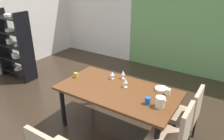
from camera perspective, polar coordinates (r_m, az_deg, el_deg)
The scene contains 15 objects.
ground_plane at distance 4.03m, azimuth -4.75°, elevation -11.86°, with size 6.24×5.59×0.02m, color #30241A.
back_panel_interior at distance 6.70m, azimuth -4.18°, elevation 14.85°, with size 2.38×0.10×2.55m, color silver.
garden_window_panel at distance 5.47m, azimuth 23.64°, elevation 10.84°, with size 3.86×0.10×2.55m, color #649554.
dining_table at distance 3.34m, azimuth 1.48°, elevation -6.31°, with size 1.81×0.97×0.74m.
chair_right_far at distance 3.35m, azimuth 18.87°, elevation -10.53°, with size 0.44×0.44×0.92m.
chair_right_near at distance 2.89m, azimuth 15.91°, elevation -16.02°, with size 0.44×0.44×0.96m.
display_shelf at distance 5.60m, azimuth -24.21°, elevation 5.95°, with size 0.91×0.36×1.60m.
wine_glass_east at distance 3.33m, azimuth 3.53°, elevation -2.88°, with size 0.07×0.07×0.15m.
wine_glass_west at distance 3.59m, azimuth 2.91°, elevation -0.77°, with size 0.07×0.07×0.15m.
wine_glass_corner at distance 3.59m, azimuth 0.07°, elevation -0.98°, with size 0.07×0.07×0.13m.
serving_bowl_center at distance 3.35m, azimuth 12.78°, elevation -4.91°, with size 0.19×0.19×0.04m, color #F3DFD1.
cup_front at distance 2.98m, azimuth 9.29°, elevation -7.90°, with size 0.08×0.08×0.10m, color #1F519A.
cup_south at distance 3.25m, azimuth 14.38°, elevation -5.53°, with size 0.08×0.08×0.09m, color beige.
cup_rear at distance 3.70m, azimuth -9.39°, elevation -1.34°, with size 0.06×0.06×0.08m, color gold.
pitcher_near_window at distance 2.94m, azimuth 12.50°, elevation -8.14°, with size 0.14×0.13×0.15m.
Camera 1 is at (2.02, -2.56, 2.36)m, focal length 35.00 mm.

